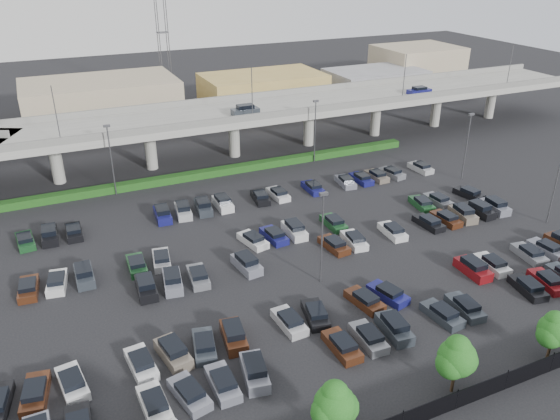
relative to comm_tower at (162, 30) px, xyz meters
name	(u,v)px	position (x,y,z in m)	size (l,w,h in m)	color
ground	(288,247)	(-4.00, -74.00, -15.61)	(280.00, 280.00, 0.00)	black
overpass	(203,120)	(-4.25, -42.04, -8.64)	(150.00, 13.00, 15.80)	gray
hedge	(220,171)	(-4.00, -49.00, -15.06)	(66.00, 1.60, 1.10)	#134214
fence	(446,405)	(-4.05, -102.00, -14.71)	(70.00, 0.10, 2.00)	black
tree_row	(445,362)	(-3.30, -100.53, -12.09)	(65.07, 3.66, 5.94)	#332316
parked_cars	(310,258)	(-3.36, -78.24, -15.00)	(63.06, 36.67, 1.67)	slate
light_poles	(248,199)	(-8.12, -72.00, -9.37)	(66.90, 48.38, 10.30)	#47464B
distant_buildings	(219,92)	(8.38, -12.19, -11.87)	(138.00, 24.00, 9.00)	gray
comm_tower	(162,30)	(0.00, 0.00, 0.00)	(2.40, 2.40, 30.00)	#47464B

